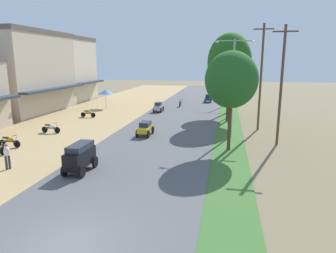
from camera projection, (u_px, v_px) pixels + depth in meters
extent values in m
plane|color=#7A6B4C|center=(67.00, 248.00, 10.73)|extent=(180.00, 180.00, 0.00)
cube|color=#565659|center=(67.00, 247.00, 10.73)|extent=(9.00, 140.00, 0.08)
cube|color=#C6B299|center=(23.00, 74.00, 38.16)|extent=(7.72, 12.64, 9.60)
cube|color=#2D3847|center=(56.00, 88.00, 37.70)|extent=(1.20, 12.64, 0.25)
cube|color=#59514C|center=(18.00, 32.00, 37.08)|extent=(7.92, 12.84, 0.50)
cube|color=beige|center=(67.00, 71.00, 48.84)|extent=(6.37, 8.49, 9.60)
cube|color=#2D3847|center=(90.00, 82.00, 48.51)|extent=(1.20, 8.49, 0.25)
cube|color=#59514C|center=(65.00, 39.00, 47.76)|extent=(6.57, 8.69, 0.50)
cylinder|color=black|center=(3.00, 151.00, 21.01)|extent=(0.56, 0.06, 0.56)
cylinder|color=#A5A8AD|center=(1.00, 147.00, 20.96)|extent=(0.26, 0.05, 0.68)
cylinder|color=black|center=(0.00, 142.00, 20.89)|extent=(0.04, 0.54, 0.04)
cylinder|color=black|center=(17.00, 144.00, 22.83)|extent=(0.56, 0.06, 0.56)
cylinder|color=black|center=(2.00, 143.00, 23.06)|extent=(0.56, 0.06, 0.56)
cube|color=#333338|center=(9.00, 141.00, 22.90)|extent=(1.12, 0.12, 0.12)
ellipsoid|color=orange|center=(10.00, 139.00, 22.86)|extent=(0.64, 0.28, 0.32)
cube|color=black|center=(6.00, 138.00, 22.90)|extent=(0.44, 0.20, 0.10)
cylinder|color=#A5A8AD|center=(16.00, 140.00, 22.78)|extent=(0.26, 0.05, 0.68)
cylinder|color=black|center=(15.00, 136.00, 22.71)|extent=(0.04, 0.54, 0.04)
cylinder|color=black|center=(57.00, 130.00, 27.37)|extent=(0.56, 0.06, 0.56)
cylinder|color=black|center=(45.00, 130.00, 27.60)|extent=(0.56, 0.06, 0.56)
cube|color=#333338|center=(51.00, 128.00, 27.44)|extent=(1.12, 0.12, 0.12)
ellipsoid|color=silver|center=(51.00, 126.00, 27.40)|extent=(0.64, 0.28, 0.32)
cube|color=black|center=(48.00, 125.00, 27.44)|extent=(0.44, 0.20, 0.10)
cylinder|color=#A5A8AD|center=(56.00, 127.00, 27.32)|extent=(0.26, 0.05, 0.68)
cylinder|color=black|center=(55.00, 123.00, 27.25)|extent=(0.04, 0.54, 0.04)
cylinder|color=black|center=(93.00, 115.00, 34.94)|extent=(0.56, 0.06, 0.56)
cylinder|color=black|center=(83.00, 115.00, 35.17)|extent=(0.56, 0.06, 0.56)
cube|color=#333338|center=(88.00, 113.00, 35.01)|extent=(1.12, 0.12, 0.12)
ellipsoid|color=orange|center=(89.00, 112.00, 34.97)|extent=(0.64, 0.28, 0.32)
cube|color=black|center=(86.00, 111.00, 35.01)|extent=(0.44, 0.20, 0.10)
cylinder|color=#A5A8AD|center=(93.00, 113.00, 34.89)|extent=(0.26, 0.05, 0.68)
cylinder|color=black|center=(92.00, 109.00, 34.82)|extent=(0.04, 0.54, 0.04)
cylinder|color=#99999E|center=(106.00, 101.00, 41.58)|extent=(0.05, 0.05, 2.10)
cone|color=#3372BF|center=(106.00, 92.00, 41.32)|extent=(2.20, 2.20, 0.55)
cylinder|color=#33333D|center=(6.00, 163.00, 18.21)|extent=(0.14, 0.14, 0.82)
cylinder|color=#33333D|center=(9.00, 162.00, 18.34)|extent=(0.14, 0.14, 0.82)
ellipsoid|color=silver|center=(7.00, 152.00, 18.13)|extent=(0.39, 0.43, 0.56)
sphere|color=#9E7556|center=(6.00, 145.00, 18.04)|extent=(0.22, 0.22, 0.22)
cylinder|color=#4C351E|center=(229.00, 123.00, 21.96)|extent=(0.26, 0.26, 4.00)
ellipsoid|color=#215721|center=(231.00, 80.00, 21.30)|extent=(3.73, 3.73, 4.02)
cylinder|color=#4C351E|center=(228.00, 100.00, 32.22)|extent=(0.27, 0.27, 4.68)
ellipsoid|color=#215719|center=(229.00, 62.00, 31.38)|extent=(4.52, 4.52, 5.83)
cylinder|color=#4C351E|center=(230.00, 85.00, 37.92)|extent=(0.28, 0.28, 6.92)
ellipsoid|color=#205F1A|center=(232.00, 48.00, 36.97)|extent=(3.76, 3.76, 3.62)
cylinder|color=gray|center=(232.00, 89.00, 25.29)|extent=(0.16, 0.16, 8.14)
cylinder|color=gray|center=(226.00, 41.00, 24.58)|extent=(1.40, 0.08, 0.08)
ellipsoid|color=silver|center=(217.00, 42.00, 24.72)|extent=(0.36, 0.20, 0.14)
cylinder|color=gray|center=(244.00, 41.00, 24.32)|extent=(1.40, 0.08, 0.08)
ellipsoid|color=silver|center=(253.00, 41.00, 24.21)|extent=(0.36, 0.20, 0.14)
cylinder|color=gray|center=(231.00, 81.00, 34.57)|extent=(0.16, 0.16, 8.20)
cylinder|color=gray|center=(226.00, 46.00, 33.86)|extent=(1.40, 0.08, 0.08)
ellipsoid|color=silver|center=(220.00, 46.00, 34.00)|extent=(0.36, 0.20, 0.14)
cylinder|color=gray|center=(239.00, 45.00, 33.60)|extent=(1.40, 0.08, 0.08)
ellipsoid|color=silver|center=(246.00, 46.00, 33.49)|extent=(0.36, 0.20, 0.14)
cylinder|color=gray|center=(230.00, 79.00, 44.53)|extent=(0.16, 0.16, 7.66)
cylinder|color=gray|center=(227.00, 53.00, 43.88)|extent=(1.40, 0.08, 0.08)
ellipsoid|color=silver|center=(222.00, 53.00, 44.02)|extent=(0.36, 0.20, 0.14)
cylinder|color=gray|center=(236.00, 53.00, 43.62)|extent=(1.40, 0.08, 0.08)
ellipsoid|color=silver|center=(241.00, 53.00, 43.50)|extent=(0.36, 0.20, 0.14)
cylinder|color=gray|center=(230.00, 75.00, 59.49)|extent=(0.16, 0.16, 7.33)
cylinder|color=gray|center=(227.00, 56.00, 58.87)|extent=(1.40, 0.08, 0.08)
ellipsoid|color=silver|center=(223.00, 57.00, 59.02)|extent=(0.36, 0.20, 0.14)
cylinder|color=gray|center=(234.00, 56.00, 58.61)|extent=(1.40, 0.08, 0.08)
ellipsoid|color=silver|center=(238.00, 57.00, 58.50)|extent=(0.36, 0.20, 0.14)
cylinder|color=brown|center=(281.00, 87.00, 22.93)|extent=(0.20, 0.20, 9.06)
cube|color=#473323|center=(285.00, 31.00, 22.07)|extent=(1.80, 0.10, 0.10)
cylinder|color=brown|center=(261.00, 78.00, 28.07)|extent=(0.20, 0.20, 9.74)
cube|color=#473323|center=(264.00, 29.00, 27.14)|extent=(1.80, 0.10, 0.10)
cube|color=black|center=(80.00, 158.00, 17.70)|extent=(0.95, 2.40, 0.95)
cube|color=#232B38|center=(80.00, 147.00, 17.66)|extent=(0.87, 2.00, 0.35)
cylinder|color=black|center=(79.00, 161.00, 18.74)|extent=(0.12, 0.68, 0.68)
cylinder|color=black|center=(95.00, 162.00, 18.54)|extent=(0.12, 0.68, 0.68)
cylinder|color=black|center=(64.00, 171.00, 17.08)|extent=(0.12, 0.68, 0.68)
cylinder|color=black|center=(82.00, 172.00, 16.88)|extent=(0.12, 0.68, 0.68)
cube|color=gold|center=(145.00, 129.00, 26.42)|extent=(0.88, 2.25, 0.44)
cube|color=#232B38|center=(145.00, 124.00, 26.42)|extent=(0.81, 1.30, 0.40)
cylinder|color=black|center=(142.00, 129.00, 27.34)|extent=(0.11, 0.64, 0.64)
cylinder|color=black|center=(153.00, 130.00, 27.16)|extent=(0.11, 0.64, 0.64)
cylinder|color=black|center=(137.00, 134.00, 25.79)|extent=(0.11, 0.64, 0.64)
cylinder|color=black|center=(148.00, 134.00, 25.60)|extent=(0.11, 0.64, 0.64)
cube|color=#B7BCC1|center=(158.00, 107.00, 38.60)|extent=(0.84, 1.95, 0.50)
cube|color=#232B38|center=(158.00, 104.00, 38.46)|extent=(0.77, 1.10, 0.40)
cylinder|color=black|center=(156.00, 108.00, 39.42)|extent=(0.10, 0.60, 0.60)
cylinder|color=black|center=(163.00, 109.00, 39.25)|extent=(0.10, 0.60, 0.60)
cylinder|color=black|center=(154.00, 110.00, 38.08)|extent=(0.10, 0.60, 0.60)
cylinder|color=black|center=(161.00, 110.00, 37.90)|extent=(0.10, 0.60, 0.60)
cube|color=navy|center=(208.00, 99.00, 47.45)|extent=(0.84, 1.95, 0.50)
cube|color=#232B38|center=(208.00, 96.00, 47.40)|extent=(0.77, 1.10, 0.40)
cylinder|color=black|center=(211.00, 101.00, 46.75)|extent=(0.10, 0.60, 0.60)
cylinder|color=black|center=(205.00, 101.00, 46.92)|extent=(0.10, 0.60, 0.60)
cylinder|color=black|center=(211.00, 100.00, 48.10)|extent=(0.10, 0.60, 0.60)
cylinder|color=black|center=(205.00, 100.00, 48.27)|extent=(0.10, 0.60, 0.60)
cylinder|color=black|center=(181.00, 104.00, 43.62)|extent=(0.06, 0.56, 0.56)
cylinder|color=black|center=(180.00, 105.00, 42.44)|extent=(0.06, 0.56, 0.56)
cube|color=#333338|center=(180.00, 103.00, 42.99)|extent=(0.12, 1.12, 0.12)
ellipsoid|color=#1E4CA5|center=(180.00, 102.00, 43.04)|extent=(0.28, 0.64, 0.32)
cube|color=black|center=(180.00, 102.00, 42.67)|extent=(0.20, 0.44, 0.10)
cylinder|color=#A5A8AD|center=(181.00, 102.00, 43.51)|extent=(0.05, 0.26, 0.68)
cylinder|color=black|center=(181.00, 100.00, 43.37)|extent=(0.54, 0.04, 0.04)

